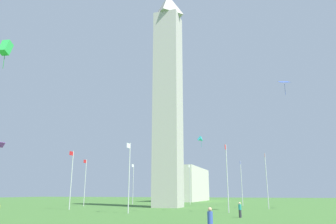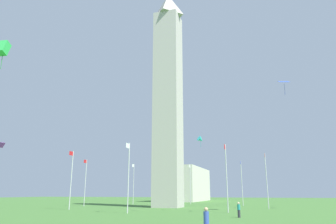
# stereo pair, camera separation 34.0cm
# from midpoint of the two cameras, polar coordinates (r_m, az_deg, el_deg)

# --- Properties ---
(ground_plane) EXTENTS (260.00, 260.00, 0.00)m
(ground_plane) POSITION_cam_midpoint_polar(r_m,az_deg,el_deg) (59.79, -0.17, -16.97)
(ground_plane) COLOR #3D6B2D
(obelisk_monument) EXTENTS (4.88, 4.88, 44.35)m
(obelisk_monument) POSITION_cam_midpoint_polar(r_m,az_deg,el_deg) (62.85, -0.16, 3.66)
(obelisk_monument) COLOR #B7B2A8
(obelisk_monument) RESTS_ON ground
(flagpole_n) EXTENTS (1.12, 0.14, 9.27)m
(flagpole_n) POSITION_cam_midpoint_polar(r_m,az_deg,el_deg) (43.28, -7.33, -11.14)
(flagpole_n) COLOR silver
(flagpole_n) RESTS_ON ground
(flagpole_ne) EXTENTS (1.12, 0.14, 9.27)m
(flagpole_ne) POSITION_cam_midpoint_polar(r_m,az_deg,el_deg) (44.88, 10.47, -11.14)
(flagpole_ne) COLOR silver
(flagpole_ne) RESTS_ON ground
(flagpole_e) EXTENTS (1.12, 0.14, 9.27)m
(flagpole_e) POSITION_cam_midpoint_polar(r_m,az_deg,el_deg) (56.98, 17.31, -11.39)
(flagpole_e) COLOR silver
(flagpole_e) RESTS_ON ground
(flagpole_se) EXTENTS (1.12, 0.14, 9.27)m
(flagpole_se) POSITION_cam_midpoint_polar(r_m,az_deg,el_deg) (69.63, 13.07, -12.11)
(flagpole_se) COLOR silver
(flagpole_se) RESTS_ON ground
(flagpole_s) EXTENTS (1.12, 0.14, 9.27)m
(flagpole_s) POSITION_cam_midpoint_polar(r_m,az_deg,el_deg) (76.69, 3.86, -12.63)
(flagpole_s) COLOR silver
(flagpole_s) RESTS_ON ground
(flagpole_sw) EXTENTS (1.12, 0.14, 9.27)m
(flagpole_sw) POSITION_cam_midpoint_polar(r_m,az_deg,el_deg) (75.77, -6.50, -12.55)
(flagpole_sw) COLOR silver
(flagpole_sw) RESTS_ON ground
(flagpole_w) EXTENTS (1.12, 0.14, 9.27)m
(flagpole_w) POSITION_cam_midpoint_polar(r_m,az_deg,el_deg) (67.14, -14.99, -11.92)
(flagpole_w) COLOR silver
(flagpole_w) RESTS_ON ground
(flagpole_nw) EXTENTS (1.12, 0.14, 9.27)m
(flagpole_nw) POSITION_cam_midpoint_polar(r_m,az_deg,el_deg) (53.91, -17.35, -11.25)
(flagpole_nw) COLOR silver
(flagpole_nw) RESTS_ON ground
(person_blue_shirt) EXTENTS (0.32, 0.32, 1.78)m
(person_blue_shirt) POSITION_cam_midpoint_polar(r_m,az_deg,el_deg) (19.68, 7.17, -19.40)
(person_blue_shirt) COLOR #2D2D38
(person_blue_shirt) RESTS_ON ground
(person_teal_shirt) EXTENTS (0.32, 0.32, 1.61)m
(person_teal_shirt) POSITION_cam_midpoint_polar(r_m,az_deg,el_deg) (36.55, 12.69, -16.98)
(person_teal_shirt) COLOR #2D2D38
(person_teal_shirt) RESTS_ON ground
(kite_purple_diamond) EXTENTS (1.56, 1.47, 2.06)m
(kite_purple_diamond) POSITION_cam_midpoint_polar(r_m,az_deg,el_deg) (54.33, -28.43, -5.33)
(kite_purple_diamond) COLOR purple
(kite_blue_diamond) EXTENTS (1.68, 1.76, 2.36)m
(kite_blue_diamond) POSITION_cam_midpoint_polar(r_m,az_deg,el_deg) (48.91, 20.21, 5.10)
(kite_blue_diamond) COLOR blue
(kite_cyan_delta) EXTENTS (1.32, 1.33, 1.69)m
(kite_cyan_delta) POSITION_cam_midpoint_polar(r_m,az_deg,el_deg) (46.89, 5.85, -5.02)
(kite_cyan_delta) COLOR #33C6D1
(kite_green_box) EXTENTS (1.06, 0.76, 2.38)m
(kite_green_box) POSITION_cam_midpoint_polar(r_m,az_deg,el_deg) (28.14, -27.73, 10.30)
(kite_green_box) COLOR green
(distant_building) EXTENTS (27.71, 12.05, 10.54)m
(distant_building) POSITION_cam_midpoint_polar(r_m,az_deg,el_deg) (105.94, 2.73, -13.02)
(distant_building) COLOR beige
(distant_building) RESTS_ON ground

